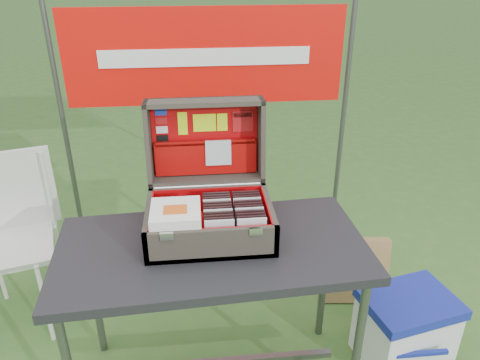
{
  "coord_description": "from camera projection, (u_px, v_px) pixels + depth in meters",
  "views": [
    {
      "loc": [
        -0.08,
        -1.61,
        1.87
      ],
      "look_at": [
        0.1,
        0.1,
        1.0
      ],
      "focal_mm": 35.0,
      "sensor_mm": 36.0,
      "label": 1
    }
  ],
  "objects": [
    {
      "name": "table",
      "position": [
        214.0,
        318.0,
        2.07
      ],
      "size": [
        1.29,
        0.7,
        0.78
      ],
      "primitive_type": null,
      "rotation": [
        0.0,
        0.0,
        0.06
      ],
      "color": "#222227",
      "rests_on": "ground"
    },
    {
      "name": "table_top",
      "position": [
        212.0,
        249.0,
        1.9
      ],
      "size": [
        1.29,
        0.7,
        0.04
      ],
      "primitive_type": "cube",
      "rotation": [
        0.0,
        0.0,
        0.06
      ],
      "color": "#222227",
      "rests_on": "ground"
    },
    {
      "name": "table_leg_fr",
      "position": [
        356.0,
        356.0,
        1.91
      ],
      "size": [
        0.04,
        0.04,
        0.74
      ],
      "primitive_type": "cylinder",
      "color": "#59595B",
      "rests_on": "ground"
    },
    {
      "name": "table_leg_bl",
      "position": [
        94.0,
        293.0,
        2.25
      ],
      "size": [
        0.04,
        0.04,
        0.74
      ],
      "primitive_type": "cylinder",
      "color": "#59595B",
      "rests_on": "ground"
    },
    {
      "name": "table_leg_br",
      "position": [
        324.0,
        277.0,
        2.36
      ],
      "size": [
        0.04,
        0.04,
        0.74
      ],
      "primitive_type": "cylinder",
      "color": "#59595B",
      "rests_on": "ground"
    },
    {
      "name": "suitcase",
      "position": [
        208.0,
        176.0,
        1.9
      ],
      "size": [
        0.52,
        0.53,
        0.5
      ],
      "primitive_type": null,
      "color": "#463F36",
      "rests_on": "table"
    },
    {
      "name": "suitcase_base_bottom",
      "position": [
        210.0,
        233.0,
        1.95
      ],
      "size": [
        0.52,
        0.37,
        0.02
      ],
      "primitive_type": "cube",
      "color": "#463F36",
      "rests_on": "table_top"
    },
    {
      "name": "suitcase_base_wall_front",
      "position": [
        212.0,
        245.0,
        1.77
      ],
      "size": [
        0.52,
        0.02,
        0.14
      ],
      "primitive_type": "cube",
      "color": "#463F36",
      "rests_on": "table_top"
    },
    {
      "name": "suitcase_base_wall_back",
      "position": [
        208.0,
        201.0,
        2.08
      ],
      "size": [
        0.52,
        0.02,
        0.14
      ],
      "primitive_type": "cube",
      "color": "#463F36",
      "rests_on": "table_top"
    },
    {
      "name": "suitcase_base_wall_left",
      "position": [
        149.0,
        225.0,
        1.9
      ],
      "size": [
        0.02,
        0.37,
        0.14
      ],
      "primitive_type": "cube",
      "color": "#463F36",
      "rests_on": "table_top"
    },
    {
      "name": "suitcase_base_wall_right",
      "position": [
        269.0,
        218.0,
        1.95
      ],
      "size": [
        0.02,
        0.37,
        0.14
      ],
      "primitive_type": "cube",
      "color": "#463F36",
      "rests_on": "table_top"
    },
    {
      "name": "suitcase_liner_floor",
      "position": [
        210.0,
        231.0,
        1.95
      ],
      "size": [
        0.48,
        0.33,
        0.01
      ],
      "primitive_type": "cube",
      "color": "red",
      "rests_on": "suitcase_base_bottom"
    },
    {
      "name": "suitcase_latch_left",
      "position": [
        167.0,
        236.0,
        1.72
      ],
      "size": [
        0.05,
        0.01,
        0.03
      ],
      "primitive_type": "cube",
      "color": "silver",
      "rests_on": "suitcase_base_wall_front"
    },
    {
      "name": "suitcase_latch_right",
      "position": [
        256.0,
        231.0,
        1.75
      ],
      "size": [
        0.05,
        0.01,
        0.03
      ],
      "primitive_type": "cube",
      "color": "silver",
      "rests_on": "suitcase_base_wall_front"
    },
    {
      "name": "suitcase_hinge",
      "position": [
        208.0,
        186.0,
        2.06
      ],
      "size": [
        0.46,
        0.02,
        0.02
      ],
      "primitive_type": "cylinder",
      "rotation": [
        0.0,
        1.57,
        0.0
      ],
      "color": "silver",
      "rests_on": "suitcase_base_wall_back"
    },
    {
      "name": "suitcase_lid_back",
      "position": [
        205.0,
        138.0,
        2.11
      ],
      "size": [
        0.52,
        0.06,
        0.37
      ],
      "primitive_type": "cube",
      "rotation": [
        -1.67,
        0.0,
        0.0
      ],
      "color": "#463F36",
      "rests_on": "suitcase_base_wall_back"
    },
    {
      "name": "suitcase_lid_rim_far",
      "position": [
        204.0,
        102.0,
        1.99
      ],
      "size": [
        0.52,
        0.14,
        0.03
      ],
      "primitive_type": "cube",
      "rotation": [
        -1.67,
        0.0,
        0.0
      ],
      "color": "#463F36",
      "rests_on": "suitcase_lid_back"
    },
    {
      "name": "suitcase_lid_rim_near",
      "position": [
        207.0,
        178.0,
        2.12
      ],
      "size": [
        0.52,
        0.14,
        0.03
      ],
      "primitive_type": "cube",
      "rotation": [
        -1.67,
        0.0,
        0.0
      ],
      "color": "#463F36",
      "rests_on": "suitcase_lid_back"
    },
    {
      "name": "suitcase_lid_rim_left",
      "position": [
        149.0,
        144.0,
        2.03
      ],
      "size": [
        0.02,
        0.18,
        0.38
      ],
      "primitive_type": "cube",
      "rotation": [
        -1.67,
        0.0,
        0.0
      ],
      "color": "#463F36",
      "rests_on": "suitcase_lid_back"
    },
    {
      "name": "suitcase_lid_rim_right",
      "position": [
        261.0,
        139.0,
        2.08
      ],
      "size": [
        0.02,
        0.18,
        0.38
      ],
      "primitive_type": "cube",
      "rotation": [
        -1.67,
        0.0,
        0.0
      ],
      "color": "#463F36",
      "rests_on": "suitcase_lid_back"
    },
    {
      "name": "suitcase_lid_liner",
      "position": [
        205.0,
        139.0,
        2.1
      ],
      "size": [
        0.47,
        0.04,
        0.32
      ],
      "primitive_type": "cube",
      "rotation": [
        -1.67,
        0.0,
        0.0
      ],
      "color": "red",
      "rests_on": "suitcase_lid_back"
    },
    {
      "name": "suitcase_liner_wall_front",
      "position": [
        212.0,
        241.0,
        1.78
      ],
      "size": [
        0.48,
        0.01,
        0.12
      ],
      "primitive_type": "cube",
      "color": "red",
      "rests_on": "suitcase_base_bottom"
    },
    {
      "name": "suitcase_liner_wall_back",
      "position": [
        208.0,
        200.0,
        2.06
      ],
      "size": [
        0.48,
        0.01,
        0.12
      ],
      "primitive_type": "cube",
      "color": "red",
      "rests_on": "suitcase_base_bottom"
    },
    {
      "name": "suitcase_liner_wall_left",
      "position": [
        152.0,
        222.0,
        1.9
      ],
      "size": [
        0.01,
        0.33,
        0.12
      ],
      "primitive_type": "cube",
      "color": "red",
      "rests_on": "suitcase_base_bottom"
    },
    {
      "name": "suitcase_liner_wall_right",
      "position": [
        266.0,
        216.0,
        1.94
      ],
      "size": [
        0.01,
        0.33,
        0.12
      ],
      "primitive_type": "cube",
      "color": "red",
      "rests_on": "suitcase_base_bottom"
    },
    {
      "name": "suitcase_lid_pocket",
      "position": [
        206.0,
        158.0,
        2.11
      ],
      "size": [
        0.46,
        0.05,
        0.15
      ],
      "primitive_type": "cube",
      "rotation": [
        -1.67,
        0.0,
        0.0
      ],
      "color": "#990807",
      "rests_on": "suitcase_lid_liner"
    },
    {
      "name": "suitcase_pocket_edge",
      "position": [
        205.0,
        143.0,
        2.08
      ],
      "size": [
        0.45,
        0.02,
        0.02
      ],
      "primitive_type": "cube",
      "rotation": [
        -1.67,
        0.0,
        0.0
      ],
      "color": "#990807",
      "rests_on": "suitcase_lid_pocket"
    },
    {
      "name": "suitcase_pocket_cd",
      "position": [
        218.0,
        153.0,
        2.09
      ],
      "size": [
        0.12,
        0.02,
        0.12
      ],
      "primitive_type": "cube",
      "rotation": [
        -1.67,
        0.0,
        0.0
      ],
      "color": "silver",
      "rests_on": "suitcase_lid_pocket"
    },
    {
      "name": "lid_sticker_cc_a",
      "position": [
        161.0,
        112.0,
        2.03
      ],
      "size": [
        0.05,
        0.01,
        0.03
      ],
      "primitive_type": "cube",
      "rotation": [
        -1.67,
        0.0,
        0.0
      ],
      "color": "#1933B2",
      "rests_on": "suitcase_lid_liner"
    },
    {
      "name": "lid_sticker_cc_b",
      "position": [
        161.0,
        121.0,
        2.04
      ],
      "size": [
        0.05,
        0.01,
        0.03
      ],
      "primitive_type": "cube",
      "rotation": [
        -1.67,
        0.0,
        0.0
      ],
      "color": "red",
      "rests_on": "suitcase_lid_liner"
    },
    {
      "name": "lid_sticker_cc_c",
      "position": [
        162.0,
        130.0,
        2.06
      ],
      "size": [
        0.05,
        0.01,
        0.03
      ],
      "primitive_type": "cube",
      "rotation": [
        -1.67,
        0.0,
        0.0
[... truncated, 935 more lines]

